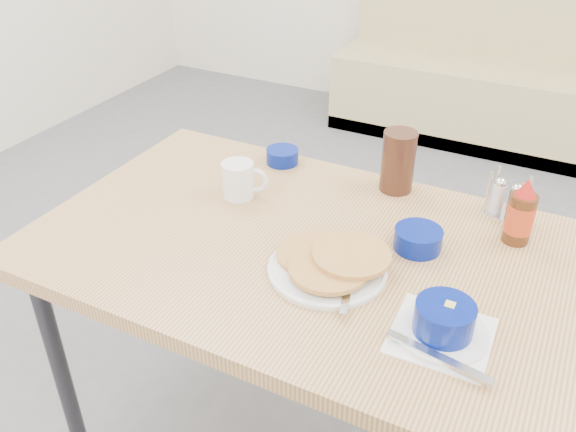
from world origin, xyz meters
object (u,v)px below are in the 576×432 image
at_px(creamer_bowl, 282,156).
at_px(syrup_bottle, 521,215).
at_px(grits_setting, 443,324).
at_px(amber_tumbler, 398,161).
at_px(coffee_mug, 240,179).
at_px(butter_bowl, 418,239).
at_px(condiment_caddy, 506,202).
at_px(pancake_plate, 330,264).
at_px(booth_bench, 504,81).
at_px(dining_table, 328,271).

height_order(creamer_bowl, syrup_bottle, syrup_bottle).
xyz_separation_m(grits_setting, amber_tumbler, (-0.26, 0.50, 0.05)).
distance_m(coffee_mug, butter_bowl, 0.49).
distance_m(amber_tumbler, condiment_caddy, 0.29).
distance_m(pancake_plate, grits_setting, 0.29).
relative_size(booth_bench, amber_tumbler, 11.47).
distance_m(dining_table, condiment_caddy, 0.48).
relative_size(booth_bench, creamer_bowl, 20.34).
relative_size(pancake_plate, coffee_mug, 2.17).
distance_m(coffee_mug, syrup_bottle, 0.69).
bearing_deg(creamer_bowl, coffee_mug, -92.87).
bearing_deg(butter_bowl, creamer_bowl, 153.44).
height_order(booth_bench, creamer_bowl, booth_bench).
xyz_separation_m(pancake_plate, grits_setting, (0.27, -0.09, 0.01)).
relative_size(coffee_mug, condiment_caddy, 1.03).
distance_m(creamer_bowl, butter_bowl, 0.53).
bearing_deg(pancake_plate, grits_setting, -18.30).
bearing_deg(coffee_mug, dining_table, -20.87).
bearing_deg(amber_tumbler, creamer_bowl, -179.51).
xyz_separation_m(booth_bench, pancake_plate, (0.03, -2.61, 0.43)).
bearing_deg(dining_table, coffee_mug, 159.13).
bearing_deg(pancake_plate, amber_tumbler, 88.45).
distance_m(dining_table, creamer_bowl, 0.46).
distance_m(dining_table, syrup_bottle, 0.46).
relative_size(grits_setting, butter_bowl, 1.92).
bearing_deg(dining_table, syrup_bottle, 31.99).
distance_m(pancake_plate, amber_tumbler, 0.42).
height_order(pancake_plate, grits_setting, grits_setting).
bearing_deg(creamer_bowl, butter_bowl, -26.56).
bearing_deg(grits_setting, creamer_bowl, 140.31).
relative_size(coffee_mug, amber_tumbler, 0.73).
height_order(pancake_plate, creamer_bowl, pancake_plate).
xyz_separation_m(coffee_mug, amber_tumbler, (0.35, 0.22, 0.03)).
distance_m(booth_bench, dining_table, 2.56).
height_order(grits_setting, syrup_bottle, syrup_bottle).
xyz_separation_m(booth_bench, dining_table, (0.00, -2.53, 0.35)).
distance_m(butter_bowl, amber_tumbler, 0.28).
bearing_deg(dining_table, condiment_caddy, 45.44).
distance_m(booth_bench, creamer_bowl, 2.26).
distance_m(coffee_mug, condiment_caddy, 0.67).
height_order(booth_bench, butter_bowl, booth_bench).
relative_size(creamer_bowl, syrup_bottle, 0.56).
xyz_separation_m(grits_setting, butter_bowl, (-0.13, 0.26, -0.01)).
distance_m(dining_table, coffee_mug, 0.35).
height_order(butter_bowl, condiment_caddy, condiment_caddy).
bearing_deg(condiment_caddy, grits_setting, -75.98).
height_order(dining_table, creamer_bowl, creamer_bowl).
relative_size(creamer_bowl, butter_bowl, 0.85).
relative_size(coffee_mug, grits_setting, 0.57).
distance_m(creamer_bowl, condiment_caddy, 0.63).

